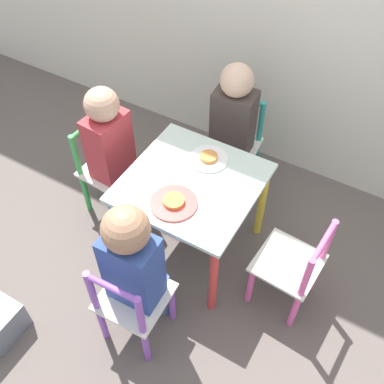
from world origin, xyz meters
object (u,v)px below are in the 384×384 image
Objects in this scene: child_left at (112,146)px; chair_teal at (234,146)px; chair_purple at (132,303)px; child_back at (232,123)px; child_front at (135,262)px; chair_pink at (292,267)px; plate_front at (174,202)px; kids_table at (192,193)px; plate_back at (209,158)px; chair_green at (108,170)px.

chair_teal is at bearing -36.86° from child_left.
child_back reaches higher than chair_purple.
child_front reaches higher than child_back.
chair_pink is 2.61× the size of plate_front.
chair_purple is at bearing -41.77° from chair_pink.
plate_front reaches higher than kids_table.
chair_pink is (0.49, 0.48, 0.00)m from chair_purple.
child_back is 1.02× the size of child_left.
plate_front is (0.03, -0.60, 0.03)m from child_back.
plate_back reaches higher than kids_table.
chair_teal is 1.00× the size of chair_pink.
chair_pink is at bearing -90.23° from chair_green.
plate_front is (0.04, -0.66, 0.23)m from chair_teal.
child_left is at bearing 158.62° from plate_front.
plate_front is at bearing -107.69° from child_left.
chair_teal is 1.00× the size of chair_green.
child_back is 0.91m from child_front.
child_left is 0.47m from plate_back.
chair_pink is 0.59m from plate_back.
kids_table is 0.53m from chair_green.
chair_green is 0.66× the size of child_front.
chair_pink is at bearing -19.87° from plate_back.
kids_table is 0.53m from chair_pink.
plate_back is 0.89× the size of plate_front.
chair_green is at bearing -47.99° from chair_purple.
chair_pink is 0.76m from child_back.
chair_purple is at bearing 90.00° from child_front.
plate_front is (-0.00, -0.30, 0.00)m from plate_back.
child_back reaches higher than plate_front.
child_front is at bearing -45.70° from chair_pink.
chair_green is at bearing -44.83° from child_front.
chair_teal is 0.21m from child_back.
child_front is 4.44× the size of plate_back.
kids_table is 3.21× the size of plate_back.
chair_green is at bearing -89.77° from chair_pink.
plate_front is (0.51, -0.18, 0.23)m from chair_green.
child_front reaches higher than chair_green.
chair_purple is at bearing -135.23° from child_left.
chair_teal is at bearing -88.91° from child_front.
chair_purple is 2.61× the size of plate_front.
child_back is at bearing -90.00° from chair_teal.
chair_purple is 0.70m from plate_back.
chair_teal is 0.66m from child_left.
kids_table is 1.09× the size of chair_purple.
chair_purple is at bearing -86.78° from plate_front.
chair_purple is at bearing -91.03° from chair_teal.
child_left is (-0.47, 0.54, 0.20)m from chair_purple.
chair_teal is 0.70m from plate_front.
child_front reaches higher than chair_pink.
child_back reaches higher than chair_teal.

